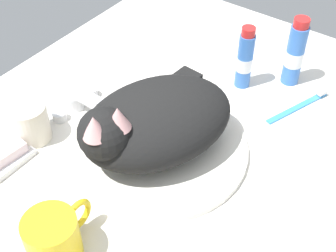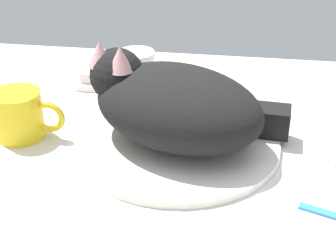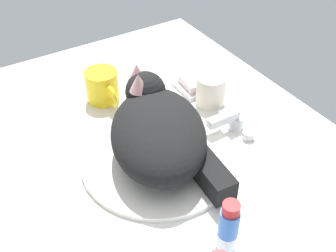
# 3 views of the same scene
# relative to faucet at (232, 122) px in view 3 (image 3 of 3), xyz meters

# --- Properties ---
(ground_plane) EXTENTS (1.10, 0.83, 0.03)m
(ground_plane) POSITION_rel_faucet_xyz_m (0.00, -0.19, -0.04)
(ground_plane) COLOR silver
(sink_basin) EXTENTS (0.33, 0.33, 0.01)m
(sink_basin) POSITION_rel_faucet_xyz_m (0.00, -0.19, -0.02)
(sink_basin) COLOR white
(sink_basin) RESTS_ON ground_plane
(faucet) EXTENTS (0.12, 0.10, 0.05)m
(faucet) POSITION_rel_faucet_xyz_m (0.00, 0.00, 0.00)
(faucet) COLOR silver
(faucet) RESTS_ON ground_plane
(cat) EXTENTS (0.35, 0.29, 0.15)m
(cat) POSITION_rel_faucet_xyz_m (-0.01, -0.19, 0.05)
(cat) COLOR black
(cat) RESTS_ON sink_basin
(coffee_mug) EXTENTS (0.12, 0.08, 0.08)m
(coffee_mug) POSITION_rel_faucet_xyz_m (-0.26, -0.20, 0.02)
(coffee_mug) COLOR yellow
(coffee_mug) RESTS_ON ground_plane
(rinse_cup) EXTENTS (0.07, 0.07, 0.08)m
(rinse_cup) POSITION_rel_faucet_xyz_m (-0.11, 0.02, 0.02)
(rinse_cup) COLOR silver
(rinse_cup) RESTS_ON ground_plane
(soap_dish) EXTENTS (0.09, 0.06, 0.01)m
(soap_dish) POSITION_rel_faucet_xyz_m (-0.18, 0.01, -0.02)
(soap_dish) COLOR white
(soap_dish) RESTS_ON ground_plane
(soap_bar) EXTENTS (0.08, 0.05, 0.02)m
(soap_bar) POSITION_rel_faucet_xyz_m (-0.18, 0.01, 0.00)
(soap_bar) COLOR silver
(soap_bar) RESTS_ON soap_dish
(toothpaste_bottle) EXTENTS (0.03, 0.03, 0.14)m
(toothpaste_bottle) POSITION_rel_faucet_xyz_m (0.26, -0.22, 0.04)
(toothpaste_bottle) COLOR #3870C6
(toothpaste_bottle) RESTS_ON ground_plane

